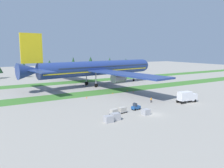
% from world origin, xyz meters
% --- Properties ---
extents(ground_plane, '(400.00, 400.00, 0.00)m').
position_xyz_m(ground_plane, '(0.00, 0.00, 0.00)').
color(ground_plane, gray).
extents(grass_strip_near, '(320.00, 10.14, 0.01)m').
position_xyz_m(grass_strip_near, '(0.00, 34.61, 0.00)').
color(grass_strip_near, '#3D752D').
rests_on(grass_strip_near, ground).
extents(grass_strip_far, '(320.00, 10.14, 0.01)m').
position_xyz_m(grass_strip_far, '(0.00, 66.89, 0.00)').
color(grass_strip_far, '#3D752D').
rests_on(grass_strip_far, ground).
extents(airliner, '(69.45, 85.63, 23.08)m').
position_xyz_m(airliner, '(7.91, 50.45, 8.27)').
color(airliner, navy).
rests_on(airliner, ground).
extents(baggage_tug, '(2.75, 1.63, 1.97)m').
position_xyz_m(baggage_tug, '(-1.41, 6.10, 0.81)').
color(baggage_tug, '#1E4C8E').
rests_on(baggage_tug, ground).
extents(cargo_dolly_lead, '(2.38, 1.77, 1.55)m').
position_xyz_m(cargo_dolly_lead, '(-6.39, 5.45, 0.92)').
color(cargo_dolly_lead, '#A3A3A8').
rests_on(cargo_dolly_lead, ground).
extents(cargo_dolly_second, '(2.38, 1.77, 1.55)m').
position_xyz_m(cargo_dolly_second, '(-9.27, 5.07, 0.92)').
color(cargo_dolly_second, '#A3A3A8').
rests_on(cargo_dolly_second, ground).
extents(catering_truck, '(7.11, 2.84, 3.58)m').
position_xyz_m(catering_truck, '(18.11, 4.85, 1.95)').
color(catering_truck, silver).
rests_on(catering_truck, ground).
extents(ground_crew_marshaller, '(0.55, 0.36, 1.74)m').
position_xyz_m(ground_crew_marshaller, '(8.12, 10.61, 0.95)').
color(ground_crew_marshaller, black).
rests_on(ground_crew_marshaller, ground).
extents(uld_container_0, '(2.01, 1.61, 1.58)m').
position_xyz_m(uld_container_0, '(-13.51, 0.51, 0.79)').
color(uld_container_0, '#A3A3A8').
rests_on(uld_container_0, ground).
extents(uld_container_1, '(2.04, 1.65, 1.76)m').
position_xyz_m(uld_container_1, '(-11.25, 1.02, 0.88)').
color(uld_container_1, '#A3A3A8').
rests_on(uld_container_1, ground).
extents(uld_container_2, '(2.17, 1.82, 1.52)m').
position_xyz_m(uld_container_2, '(-2.13, 0.82, 0.76)').
color(uld_container_2, '#A3A3A8').
rests_on(uld_container_2, ground).
extents(taxiway_marker_0, '(0.44, 0.44, 0.49)m').
position_xyz_m(taxiway_marker_0, '(13.68, 27.78, 0.24)').
color(taxiway_marker_0, orange).
rests_on(taxiway_marker_0, ground).
extents(taxiway_marker_1, '(0.44, 0.44, 0.46)m').
position_xyz_m(taxiway_marker_1, '(13.34, 31.53, 0.23)').
color(taxiway_marker_1, orange).
rests_on(taxiway_marker_1, ground).
extents(taxiway_marker_2, '(0.44, 0.44, 0.56)m').
position_xyz_m(taxiway_marker_2, '(-7.06, 27.27, 0.28)').
color(taxiway_marker_2, orange).
rests_on(taxiway_marker_2, ground).
extents(taxiway_marker_3, '(0.44, 0.44, 0.59)m').
position_xyz_m(taxiway_marker_3, '(4.80, 29.05, 0.30)').
color(taxiway_marker_3, orange).
rests_on(taxiway_marker_3, ground).
extents(distant_tree_line, '(159.15, 10.61, 12.04)m').
position_xyz_m(distant_tree_line, '(-0.99, 103.74, 6.87)').
color(distant_tree_line, '#4C3823').
rests_on(distant_tree_line, ground).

